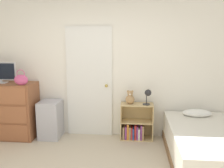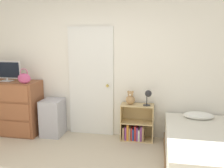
# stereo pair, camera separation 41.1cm
# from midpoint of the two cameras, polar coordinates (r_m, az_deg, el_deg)

# --- Properties ---
(wall_back) EXTENTS (10.00, 0.06, 2.55)m
(wall_back) POSITION_cam_midpoint_polar(r_m,az_deg,el_deg) (4.60, -0.75, 3.87)
(wall_back) COLOR white
(wall_back) RESTS_ON ground_plane
(door_closed) EXTENTS (0.84, 0.09, 2.01)m
(door_closed) POSITION_cam_midpoint_polar(r_m,az_deg,el_deg) (4.61, -2.28, 0.48)
(door_closed) COLOR white
(door_closed) RESTS_ON ground_plane
(dresser) EXTENTS (1.09, 0.52, 1.01)m
(dresser) POSITION_cam_midpoint_polar(r_m,az_deg,el_deg) (5.05, -19.83, -5.07)
(dresser) COLOR brown
(dresser) RESTS_ON ground_plane
(tv) EXTENTS (0.57, 0.16, 0.37)m
(tv) POSITION_cam_midpoint_polar(r_m,az_deg,el_deg) (4.93, -20.86, 2.84)
(tv) COLOR #B7B7BC
(tv) RESTS_ON dresser
(handbag) EXTENTS (0.24, 0.09, 0.27)m
(handbag) POSITION_cam_midpoint_polar(r_m,az_deg,el_deg) (4.58, -17.05, 1.26)
(handbag) COLOR #C64C7F
(handbag) RESTS_ON dresser
(storage_bin) EXTENTS (0.37, 0.43, 0.68)m
(storage_bin) POSITION_cam_midpoint_polar(r_m,az_deg,el_deg) (4.78, -10.98, -7.55)
(storage_bin) COLOR #ADADB7
(storage_bin) RESTS_ON ground_plane
(bookshelf) EXTENTS (0.58, 0.29, 0.65)m
(bookshelf) POSITION_cam_midpoint_polar(r_m,az_deg,el_deg) (4.56, 8.04, -9.69)
(bookshelf) COLOR tan
(bookshelf) RESTS_ON ground_plane
(teddy_bear) EXTENTS (0.16, 0.16, 0.24)m
(teddy_bear) POSITION_cam_midpoint_polar(r_m,az_deg,el_deg) (4.42, 6.89, -3.33)
(teddy_bear) COLOR tan
(teddy_bear) RESTS_ON bookshelf
(desk_lamp) EXTENTS (0.15, 0.14, 0.28)m
(desk_lamp) POSITION_cam_midpoint_polar(r_m,az_deg,el_deg) (4.35, 10.94, -2.50)
(desk_lamp) COLOR #262628
(desk_lamp) RESTS_ON bookshelf
(bed) EXTENTS (1.08, 1.89, 0.61)m
(bed) POSITION_cam_midpoint_polar(r_m,az_deg,el_deg) (3.92, 23.27, -13.80)
(bed) COLOR brown
(bed) RESTS_ON ground_plane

